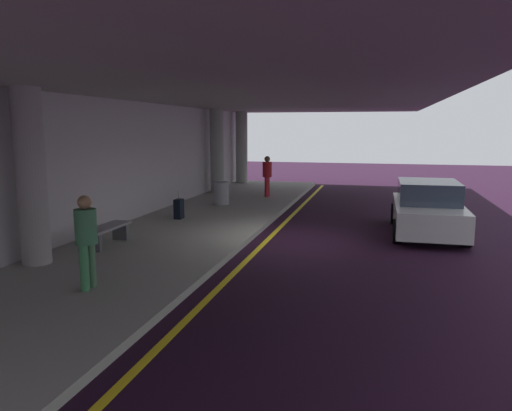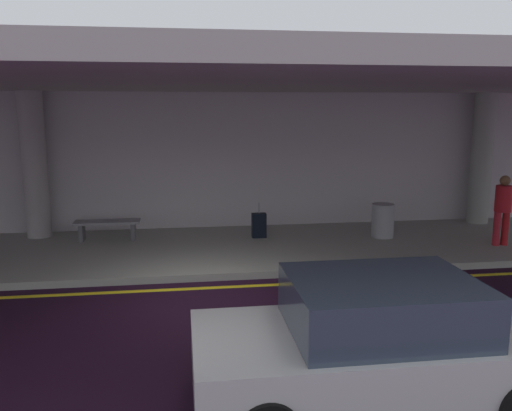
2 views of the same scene
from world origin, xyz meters
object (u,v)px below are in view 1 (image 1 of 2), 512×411
car_silver (428,209)px  person_waiting_for_ride (86,236)px  traveler_with_luggage (267,173)px  trash_bin_steel (222,193)px  support_column_right_mid (242,147)px  suitcase_upright_primary (179,209)px  support_column_center (217,151)px  bench_metal (107,231)px  support_column_left_mid (31,177)px

car_silver → person_waiting_for_ride: person_waiting_for_ride is taller
traveler_with_luggage → trash_bin_steel: (-2.48, 1.18, -0.54)m
traveler_with_luggage → support_column_right_mid: bearing=27.4°
traveler_with_luggage → person_waiting_for_ride: 12.38m
suitcase_upright_primary → trash_bin_steel: (3.11, -0.39, 0.11)m
car_silver → suitcase_upright_primary: car_silver is taller
support_column_center → suitcase_upright_primary: 6.69m
traveler_with_luggage → car_silver: bearing=-131.9°
bench_metal → trash_bin_steel: 6.91m
support_column_center → traveler_with_luggage: 2.75m
car_silver → bench_metal: car_silver is taller
support_column_left_mid → support_column_center: same height
person_waiting_for_ride → support_column_center: bearing=42.1°
traveler_with_luggage → trash_bin_steel: size_ratio=1.98×
car_silver → traveler_with_luggage: 7.95m
support_column_left_mid → trash_bin_steel: size_ratio=4.29×
traveler_with_luggage → person_waiting_for_ride: (-12.37, 0.44, 0.00)m
suitcase_upright_primary → traveler_with_luggage: bearing=-1.3°
support_column_left_mid → car_silver: size_ratio=0.89×
support_column_center → bench_metal: (-10.22, -0.61, -1.47)m
traveler_with_luggage → support_column_center: bearing=71.2°
support_column_left_mid → bench_metal: 2.39m
traveler_with_luggage → suitcase_upright_primary: size_ratio=1.87×
person_waiting_for_ride → bench_metal: person_waiting_for_ride is taller
suitcase_upright_primary → car_silver: bearing=-73.8°
support_column_left_mid → support_column_right_mid: size_ratio=1.00×
bench_metal → support_column_center: bearing=3.4°
support_column_left_mid → car_silver: support_column_left_mid is taller
trash_bin_steel → car_silver: bearing=-112.2°
suitcase_upright_primary → bench_metal: bearing=-169.9°
support_column_left_mid → person_waiting_for_ride: bearing=-121.4°
suitcase_upright_primary → trash_bin_steel: 3.14m
traveler_with_luggage → bench_metal: size_ratio=1.05×
support_column_center → bench_metal: bearing=-176.6°
support_column_center → suitcase_upright_primary: (-6.46, -0.89, -1.51)m
car_silver → traveler_with_luggage: (5.36, 5.86, 0.40)m
traveler_with_luggage → suitcase_upright_primary: (-5.60, 1.57, -0.65)m
trash_bin_steel → bench_metal: bearing=174.4°
support_column_center → car_silver: 10.47m
trash_bin_steel → person_waiting_for_ride: bearing=-175.7°
support_column_center → car_silver: (-6.22, -8.33, -1.26)m
car_silver → trash_bin_steel: car_silver is taller
traveler_with_luggage → bench_metal: 9.56m
car_silver → trash_bin_steel: (2.87, 7.04, -0.14)m
bench_metal → support_column_left_mid: bearing=161.1°
support_column_right_mid → car_silver: size_ratio=0.89×
support_column_center → support_column_right_mid: size_ratio=1.00×
support_column_left_mid → support_column_right_mid: bearing=0.0°
support_column_left_mid → support_column_center: (12.00, 0.00, 0.00)m
person_waiting_for_ride → trash_bin_steel: person_waiting_for_ride is taller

